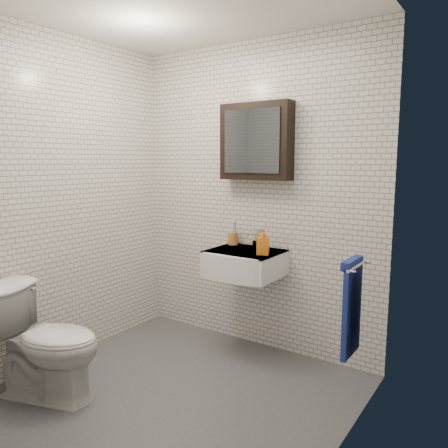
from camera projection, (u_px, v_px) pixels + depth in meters
name	position (u px, v px, depth m)	size (l,w,h in m)	color
ground	(178.00, 391.00, 2.95)	(2.20, 2.00, 0.01)	#47494E
room_shell	(175.00, 174.00, 2.74)	(2.22, 2.02, 2.51)	silver
washbasin	(242.00, 263.00, 3.41)	(0.55, 0.50, 0.20)	white
faucet	(255.00, 239.00, 3.55)	(0.06, 0.20, 0.15)	silver
mirror_cabinet	(256.00, 142.00, 3.43)	(0.60, 0.15, 0.60)	black
towel_rail	(352.00, 303.00, 2.55)	(0.09, 0.30, 0.58)	silver
toothbrush_cup	(233.00, 238.00, 3.67)	(0.09, 0.09, 0.23)	#BB6E2E
soap_bottle	(263.00, 241.00, 3.28)	(0.09, 0.09, 0.20)	orange
toilet	(46.00, 341.00, 2.85)	(0.42, 0.74, 0.76)	white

